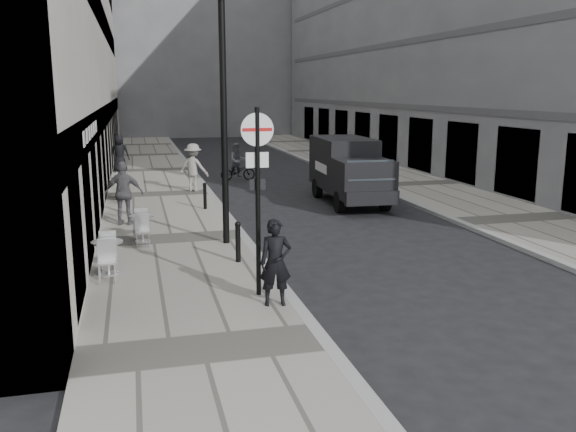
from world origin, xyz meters
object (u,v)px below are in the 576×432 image
sign_post (258,177)px  cyclist (238,166)px  lamppost (223,104)px  panel_van (348,167)px  walking_man (276,263)px

sign_post → cyclist: size_ratio=2.14×
lamppost → panel_van: size_ratio=1.29×
sign_post → walking_man: bearing=-74.1°
lamppost → panel_van: 8.05m
sign_post → cyclist: sign_post is taller
sign_post → panel_van: size_ratio=0.72×
lamppost → cyclist: 12.78m
lamppost → panel_van: bearing=44.9°
walking_man → panel_van: (5.22, 10.47, 0.39)m
panel_van → cyclist: 7.43m
walking_man → sign_post: 1.71m
walking_man → lamppost: size_ratio=0.25×
walking_man → panel_van: size_ratio=0.33×
sign_post → lamppost: lamppost is taller
walking_man → panel_van: panel_van is taller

